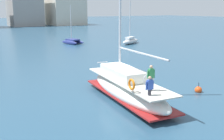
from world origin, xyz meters
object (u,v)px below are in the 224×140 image
object	(u,v)px
main_sailboat	(127,87)
moored_sloop_far	(73,41)
mooring_buoy	(198,90)
moored_cutter_right	(131,41)

from	to	relation	value
main_sailboat	moored_sloop_far	bearing A→B (deg)	71.87
main_sailboat	mooring_buoy	size ratio (longest dim) A/B	14.54
main_sailboat	moored_sloop_far	size ratio (longest dim) A/B	1.80
moored_cutter_right	moored_sloop_far	bearing A→B (deg)	148.20
moored_sloop_far	mooring_buoy	distance (m)	33.08
mooring_buoy	moored_sloop_far	bearing A→B (deg)	82.20
moored_sloop_far	moored_cutter_right	size ratio (longest dim) A/B	0.88
main_sailboat	moored_sloop_far	xyz separation A→B (m)	(10.22, 31.23, -0.37)
main_sailboat	moored_cutter_right	xyz separation A→B (m)	(19.37, 25.56, -0.31)
moored_sloop_far	mooring_buoy	xyz separation A→B (m)	(-4.49, -32.77, -0.37)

